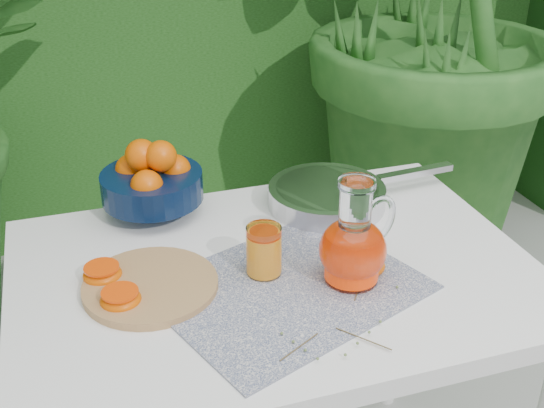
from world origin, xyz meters
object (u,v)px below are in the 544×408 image
object	(u,v)px
fruit_bowl	(152,180)
juice_pitcher	(354,246)
saute_pan	(328,195)
white_table	(275,302)
cutting_board	(151,286)

from	to	relation	value
fruit_bowl	juice_pitcher	xyz separation A→B (m)	(0.31, -0.38, -0.00)
fruit_bowl	saute_pan	bearing A→B (deg)	-13.37
white_table	cutting_board	distance (m)	0.26
fruit_bowl	cutting_board	bearing A→B (deg)	-100.59
white_table	fruit_bowl	size ratio (longest dim) A/B	3.58
white_table	fruit_bowl	xyz separation A→B (m)	(-0.19, 0.30, 0.16)
white_table	juice_pitcher	xyz separation A→B (m)	(0.12, -0.08, 0.16)
cutting_board	juice_pitcher	xyz separation A→B (m)	(0.36, -0.09, 0.07)
white_table	saute_pan	bearing A→B (deg)	46.91
fruit_bowl	juice_pitcher	distance (m)	0.49
white_table	fruit_bowl	world-z (taller)	fruit_bowl
cutting_board	saute_pan	world-z (taller)	saute_pan
white_table	saute_pan	xyz separation A→B (m)	(0.19, 0.21, 0.11)
white_table	cutting_board	xyz separation A→B (m)	(-0.24, 0.00, 0.09)
cutting_board	fruit_bowl	size ratio (longest dim) A/B	0.89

